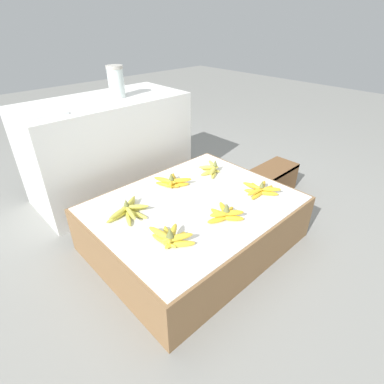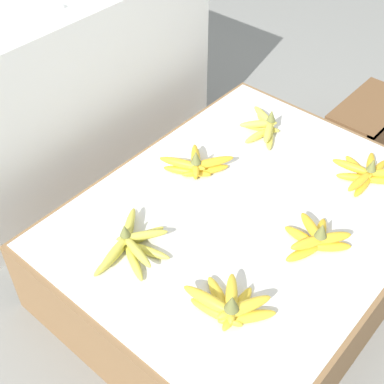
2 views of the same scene
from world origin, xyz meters
TOP-DOWN VIEW (x-y plane):
  - ground_plane at (0.00, 0.00)m, footprint 10.00×10.00m
  - display_platform at (0.00, 0.00)m, footprint 1.11×0.88m
  - back_vendor_table at (-0.02, 0.88)m, footprint 1.12×0.54m
  - wooden_crate at (0.85, 0.02)m, footprint 0.37×0.20m
  - banana_bunch_front_left at (-0.31, -0.17)m, footprint 0.15×0.22m
  - banana_bunch_front_midleft at (0.01, -0.22)m, footprint 0.21×0.19m
  - banana_bunch_front_midright at (0.35, -0.19)m, footprint 0.23×0.21m
  - banana_bunch_middle_left at (-0.32, 0.15)m, footprint 0.25×0.22m
  - banana_bunch_middle_midleft at (0.03, 0.23)m, footprint 0.18×0.19m
  - banana_bunch_middle_midright at (0.34, 0.19)m, footprint 0.18×0.18m
  - glass_jar at (0.09, 0.85)m, footprint 0.11×0.11m
  - foam_tray_white at (-0.13, 0.80)m, footprint 0.20×0.20m
  - foam_tray_dark at (-0.44, 0.76)m, footprint 0.22×0.16m

SIDE VIEW (x-z plane):
  - ground_plane at x=0.00m, z-range 0.00..0.00m
  - wooden_crate at x=0.85m, z-range 0.00..0.21m
  - display_platform at x=0.00m, z-range 0.00..0.28m
  - banana_bunch_middle_left at x=-0.32m, z-range 0.26..0.35m
  - banana_bunch_front_midright at x=0.35m, z-range 0.26..0.35m
  - banana_bunch_middle_midright at x=0.34m, z-range 0.26..0.35m
  - banana_bunch_front_midleft at x=0.01m, z-range 0.26..0.36m
  - banana_bunch_middle_midleft at x=0.03m, z-range 0.26..0.36m
  - banana_bunch_front_left at x=-0.31m, z-range 0.26..0.37m
  - back_vendor_table at x=-0.02m, z-range 0.00..0.70m
  - foam_tray_dark at x=-0.44m, z-range 0.70..0.72m
  - foam_tray_white at x=-0.13m, z-range 0.70..0.72m
  - glass_jar at x=0.09m, z-range 0.70..0.90m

